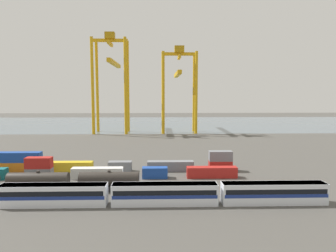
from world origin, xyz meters
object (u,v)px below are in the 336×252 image
Objects in this scene: shipping_container_10 at (170,166)px; gantry_crane_west at (112,73)px; shipping_container_8 at (69,167)px; freight_tank_row at (38,182)px; gantry_crane_central at (179,81)px; shipping_container_5 at (212,172)px; passenger_train at (165,193)px.

gantry_crane_west is at bearing 108.27° from shipping_container_10.
shipping_container_10 is 0.24× the size of gantry_crane_west.
shipping_container_8 and shipping_container_10 have the same top height.
gantry_crane_central reaches higher than freight_tank_row.
gantry_crane_west is at bearing 112.48° from shipping_container_5.
shipping_container_10 is at bearing 0.00° from shipping_container_8.
gantry_crane_west reaches higher than shipping_container_5.
gantry_crane_west is 1.15× the size of gantry_crane_central.
shipping_container_10 is (26.37, 0.00, 0.00)m from shipping_container_8.
passenger_train is 34.76m from shipping_container_8.
passenger_train is at bearing -45.34° from shipping_container_8.
shipping_container_5 is 1.00× the size of shipping_container_10.
passenger_train is at bearing -94.90° from gantry_crane_central.
shipping_container_5 and shipping_container_8 have the same top height.
gantry_crane_central is at bearing 91.52° from shipping_container_5.
shipping_container_5 is at bearing -34.58° from shipping_container_10.
shipping_container_8 is at bearing 169.44° from shipping_container_5.
gantry_crane_central is (-2.41, 90.64, 25.58)m from shipping_container_5.
gantry_crane_central is at bearing 68.09° from shipping_container_8.
passenger_train is 1.43× the size of freight_tank_row.
shipping_container_8 is 26.37m from shipping_container_10.
passenger_train is 21.48m from shipping_container_5.
gantry_crane_west is 35.17m from gantry_crane_central.
gantry_crane_west is (-25.63, 108.25, 28.64)m from passenger_train.
gantry_crane_central is (33.74, 83.90, 25.58)m from shipping_container_8.
shipping_container_8 is at bearing 180.00° from shipping_container_10.
shipping_container_5 is at bearing -10.56° from shipping_container_8.
gantry_crane_west is at bearing 89.74° from freight_tank_row.
shipping_container_5 is (11.72, 17.98, -0.84)m from passenger_train.
shipping_container_10 is 88.02m from gantry_crane_central.
freight_tank_row is 0.82× the size of gantry_crane_west.
shipping_container_10 is 92.77m from gantry_crane_west.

